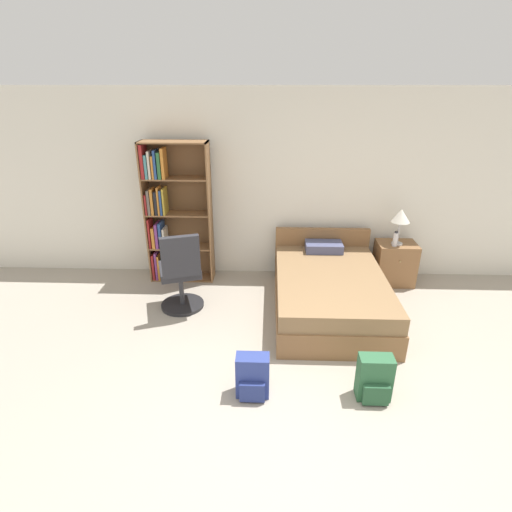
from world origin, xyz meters
The scene contains 10 objects.
ground_plane centered at (0.00, 0.00, 0.00)m, with size 14.00×14.00×0.00m, color #A39989.
wall_back centered at (0.00, 3.23, 1.30)m, with size 9.00×0.06×2.60m.
bookshelf centered at (-1.67, 2.95, 0.97)m, with size 0.89×0.31×1.95m.
bed centered at (0.46, 2.17, 0.26)m, with size 1.32×1.99×0.75m.
office_chair centered at (-1.36, 2.06, 0.49)m, with size 0.61×0.68×1.06m.
nightstand centered at (1.48, 2.91, 0.30)m, with size 0.53×0.43×0.60m.
table_lamp centered at (1.45, 2.88, 0.99)m, with size 0.25×0.25×0.50m.
water_bottle centered at (1.40, 2.81, 0.70)m, with size 0.06×0.06×0.21m.
backpack_green centered at (0.67, 0.60, 0.21)m, with size 0.30×0.22×0.44m.
backpack_blue centered at (-0.42, 0.60, 0.20)m, with size 0.30×0.22×0.42m.
Camera 1 is at (-0.29, -2.25, 2.64)m, focal length 28.00 mm.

